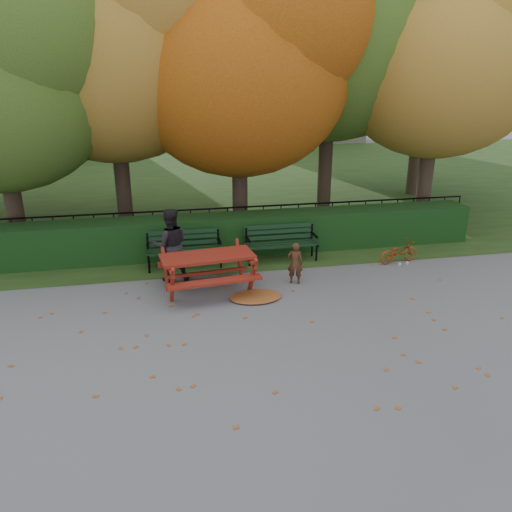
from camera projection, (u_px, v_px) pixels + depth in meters
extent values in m
plane|color=slate|center=(271.00, 334.00, 8.99)|extent=(90.00, 90.00, 0.00)
plane|color=#213715|center=(199.00, 181.00, 21.89)|extent=(90.00, 90.00, 0.00)
cube|color=#C4B09A|center=(18.00, 18.00, 28.71)|extent=(10.00, 7.00, 15.00)
cube|color=#C4B09A|center=(293.00, 51.00, 34.24)|extent=(9.00, 6.00, 12.00)
cube|color=black|center=(232.00, 234.00, 12.96)|extent=(13.00, 0.90, 1.00)
cube|color=black|center=(228.00, 240.00, 13.84)|extent=(14.00, 0.04, 0.04)
cube|color=black|center=(227.00, 208.00, 13.53)|extent=(14.00, 0.04, 0.04)
cylinder|color=black|center=(115.00, 232.00, 13.14)|extent=(0.03, 0.03, 1.00)
cylinder|color=black|center=(228.00, 226.00, 13.70)|extent=(0.03, 0.03, 1.00)
cylinder|color=black|center=(332.00, 220.00, 14.26)|extent=(0.03, 0.03, 1.00)
cylinder|color=black|center=(443.00, 213.00, 14.91)|extent=(0.03, 0.03, 1.00)
cylinder|color=#31231C|center=(13.00, 202.00, 12.86)|extent=(0.44, 0.44, 2.62)
sphere|color=#325619|center=(22.00, 27.00, 11.01)|extent=(4.20, 4.20, 4.20)
cylinder|color=#31231C|center=(122.00, 179.00, 14.38)|extent=(0.44, 0.44, 3.15)
ellipsoid|color=olive|center=(111.00, 53.00, 13.23)|extent=(6.40, 6.40, 5.76)
cylinder|color=#31231C|center=(240.00, 186.00, 14.32)|extent=(0.44, 0.44, 2.80)
ellipsoid|color=maroon|center=(239.00, 75.00, 13.29)|extent=(6.00, 6.00, 5.40)
sphere|color=maroon|center=(285.00, 17.00, 12.34)|extent=(4.50, 4.50, 4.50)
cylinder|color=#31231C|center=(325.00, 163.00, 15.95)|extent=(0.44, 0.44, 3.50)
ellipsoid|color=#325619|center=(331.00, 35.00, 14.68)|extent=(6.80, 6.80, 6.12)
cylinder|color=#31231C|center=(425.00, 177.00, 15.16)|extent=(0.44, 0.44, 2.97)
ellipsoid|color=olive|center=(439.00, 64.00, 14.08)|extent=(5.80, 5.80, 5.22)
sphere|color=olive|center=(494.00, 11.00, 13.16)|extent=(4.35, 4.35, 4.35)
cylinder|color=#31231C|center=(415.00, 153.00, 19.16)|extent=(0.44, 0.44, 3.15)
ellipsoid|color=#325619|center=(426.00, 59.00, 18.01)|extent=(6.00, 6.00, 5.40)
sphere|color=#325619|center=(469.00, 16.00, 17.05)|extent=(4.50, 4.50, 4.50)
cube|color=black|center=(185.00, 253.00, 11.74)|extent=(1.80, 0.12, 0.04)
cube|color=black|center=(184.00, 251.00, 11.91)|extent=(1.80, 0.12, 0.04)
cube|color=black|center=(184.00, 248.00, 12.08)|extent=(1.80, 0.12, 0.04)
cube|color=black|center=(184.00, 243.00, 12.12)|extent=(1.80, 0.05, 0.10)
cube|color=black|center=(183.00, 237.00, 12.07)|extent=(1.80, 0.05, 0.10)
cube|color=black|center=(183.00, 232.00, 12.03)|extent=(1.80, 0.05, 0.10)
cube|color=black|center=(148.00, 254.00, 11.76)|extent=(0.05, 0.55, 0.06)
cube|color=black|center=(148.00, 241.00, 11.93)|extent=(0.05, 0.05, 0.41)
cylinder|color=black|center=(149.00, 264.00, 11.66)|extent=(0.05, 0.05, 0.44)
cylinder|color=black|center=(149.00, 259.00, 11.99)|extent=(0.05, 0.05, 0.44)
cube|color=black|center=(148.00, 246.00, 11.71)|extent=(0.05, 0.45, 0.04)
cube|color=black|center=(220.00, 249.00, 12.08)|extent=(0.05, 0.55, 0.06)
cube|color=black|center=(218.00, 237.00, 12.25)|extent=(0.05, 0.05, 0.41)
cylinder|color=black|center=(221.00, 259.00, 11.98)|extent=(0.05, 0.05, 0.44)
cylinder|color=black|center=(219.00, 254.00, 12.31)|extent=(0.05, 0.05, 0.44)
cube|color=black|center=(219.00, 241.00, 12.03)|extent=(0.05, 0.45, 0.04)
cube|color=black|center=(284.00, 247.00, 12.19)|extent=(1.80, 0.12, 0.04)
cube|color=black|center=(282.00, 244.00, 12.36)|extent=(1.80, 0.12, 0.04)
cube|color=black|center=(280.00, 242.00, 12.52)|extent=(1.80, 0.12, 0.04)
cube|color=black|center=(279.00, 237.00, 12.57)|extent=(1.80, 0.05, 0.10)
cube|color=black|center=(279.00, 231.00, 12.52)|extent=(1.80, 0.05, 0.10)
cube|color=black|center=(279.00, 226.00, 12.47)|extent=(1.80, 0.05, 0.10)
cube|color=black|center=(248.00, 247.00, 12.21)|extent=(0.05, 0.55, 0.06)
cube|color=black|center=(246.00, 235.00, 12.38)|extent=(0.05, 0.05, 0.41)
cylinder|color=black|center=(250.00, 257.00, 12.11)|extent=(0.05, 0.05, 0.44)
cylinder|color=black|center=(247.00, 253.00, 12.44)|extent=(0.05, 0.05, 0.44)
cube|color=black|center=(248.00, 239.00, 12.16)|extent=(0.05, 0.45, 0.04)
cube|color=black|center=(315.00, 243.00, 12.52)|extent=(0.05, 0.55, 0.06)
cube|color=black|center=(312.00, 231.00, 12.70)|extent=(0.05, 0.05, 0.41)
cylinder|color=black|center=(316.00, 253.00, 12.43)|extent=(0.05, 0.05, 0.44)
cylinder|color=black|center=(312.00, 248.00, 12.76)|extent=(0.05, 0.05, 0.44)
cube|color=black|center=(315.00, 235.00, 12.47)|extent=(0.05, 0.45, 0.04)
cube|color=maroon|center=(207.00, 256.00, 10.49)|extent=(2.02, 1.03, 0.06)
cube|color=maroon|center=(215.00, 282.00, 10.02)|extent=(1.96, 0.49, 0.05)
cube|color=maroon|center=(202.00, 261.00, 11.18)|extent=(1.96, 0.49, 0.05)
cube|color=maroon|center=(172.00, 286.00, 9.94)|extent=(0.13, 0.56, 0.94)
cube|color=maroon|center=(165.00, 269.00, 10.80)|extent=(0.13, 0.56, 0.94)
cube|color=maroon|center=(168.00, 265.00, 10.27)|extent=(0.23, 1.45, 0.06)
cube|color=maroon|center=(252.00, 276.00, 10.42)|extent=(0.13, 0.56, 0.94)
cube|color=maroon|center=(240.00, 261.00, 11.29)|extent=(0.13, 0.56, 0.94)
cube|color=maroon|center=(246.00, 256.00, 10.76)|extent=(0.23, 1.45, 0.06)
cube|color=maroon|center=(208.00, 273.00, 10.61)|extent=(1.72, 0.26, 0.06)
ellipsoid|color=brown|center=(255.00, 297.00, 10.40)|extent=(1.21, 0.94, 0.08)
imported|color=#462516|center=(295.00, 263.00, 11.03)|extent=(0.40, 0.32, 0.95)
imported|color=black|center=(170.00, 245.00, 11.07)|extent=(0.84, 0.67, 1.67)
imported|color=#95290D|center=(399.00, 252.00, 12.31)|extent=(1.12, 0.57, 0.56)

